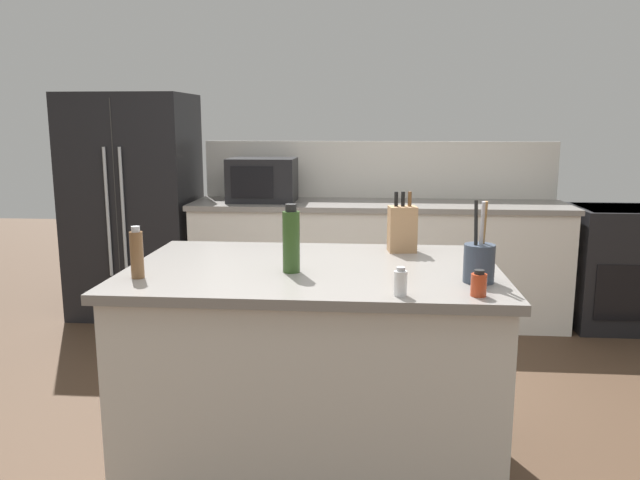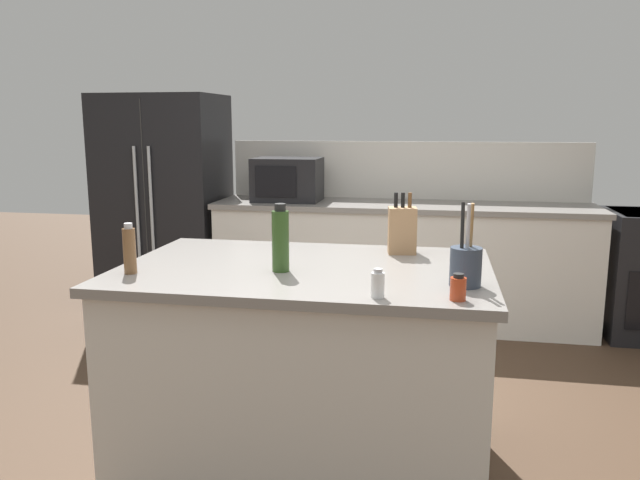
# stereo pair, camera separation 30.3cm
# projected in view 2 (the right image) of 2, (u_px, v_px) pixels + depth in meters

# --- Properties ---
(ground_plane) EXTENTS (14.00, 14.00, 0.00)m
(ground_plane) POSITION_uv_depth(u_px,v_px,m) (306.00, 464.00, 2.88)
(ground_plane) COLOR #473323
(back_counter_run) EXTENTS (2.90, 0.66, 0.94)m
(back_counter_run) POSITION_uv_depth(u_px,v_px,m) (401.00, 263.00, 4.86)
(back_counter_run) COLOR beige
(back_counter_run) RESTS_ON ground_plane
(wall_backsplash) EXTENTS (2.86, 0.03, 0.46)m
(wall_backsplash) POSITION_uv_depth(u_px,v_px,m) (406.00, 170.00, 5.04)
(wall_backsplash) COLOR beige
(wall_backsplash) RESTS_ON back_counter_run
(kitchen_island) EXTENTS (1.59, 1.05, 0.94)m
(kitchen_island) POSITION_uv_depth(u_px,v_px,m) (306.00, 368.00, 2.79)
(kitchen_island) COLOR beige
(kitchen_island) RESTS_ON ground_plane
(refrigerator) EXTENTS (0.96, 0.75, 1.77)m
(refrigerator) POSITION_uv_depth(u_px,v_px,m) (165.00, 203.00, 5.19)
(refrigerator) COLOR black
(refrigerator) RESTS_ON ground_plane
(microwave) EXTENTS (0.52, 0.39, 0.34)m
(microwave) POSITION_uv_depth(u_px,v_px,m) (288.00, 179.00, 4.91)
(microwave) COLOR black
(microwave) RESTS_ON back_counter_run
(knife_block) EXTENTS (0.14, 0.12, 0.29)m
(knife_block) POSITION_uv_depth(u_px,v_px,m) (402.00, 230.00, 2.95)
(knife_block) COLOR #A87C54
(knife_block) RESTS_ON kitchen_island
(utensil_crock) EXTENTS (0.12, 0.12, 0.32)m
(utensil_crock) POSITION_uv_depth(u_px,v_px,m) (466.00, 265.00, 2.36)
(utensil_crock) COLOR #333D4C
(utensil_crock) RESTS_ON kitchen_island
(spice_jar_paprika) EXTENTS (0.06, 0.06, 0.10)m
(spice_jar_paprika) POSITION_uv_depth(u_px,v_px,m) (458.00, 288.00, 2.18)
(spice_jar_paprika) COLOR #B73D1E
(spice_jar_paprika) RESTS_ON kitchen_island
(salt_shaker) EXTENTS (0.05, 0.05, 0.11)m
(salt_shaker) POSITION_uv_depth(u_px,v_px,m) (378.00, 284.00, 2.21)
(salt_shaker) COLOR silver
(salt_shaker) RESTS_ON kitchen_island
(olive_oil_bottle) EXTENTS (0.07, 0.07, 0.29)m
(olive_oil_bottle) POSITION_uv_depth(u_px,v_px,m) (280.00, 240.00, 2.59)
(olive_oil_bottle) COLOR #2D4C1E
(olive_oil_bottle) RESTS_ON kitchen_island
(pepper_grinder) EXTENTS (0.05, 0.05, 0.21)m
(pepper_grinder) POSITION_uv_depth(u_px,v_px,m) (130.00, 250.00, 2.56)
(pepper_grinder) COLOR brown
(pepper_grinder) RESTS_ON kitchen_island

